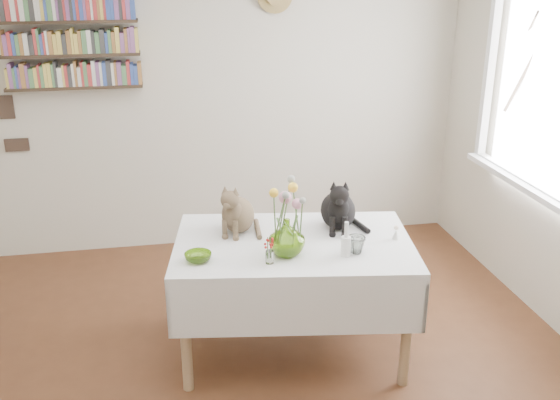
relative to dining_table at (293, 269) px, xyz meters
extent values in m
cube|color=beige|center=(-0.25, 1.78, 0.69)|extent=(4.04, 0.04, 2.54)
cube|color=white|center=(1.72, 0.31, 0.94)|extent=(0.01, 1.40, 1.20)
cube|color=white|center=(1.72, 0.31, 0.31)|extent=(0.06, 1.52, 0.06)
cube|color=white|center=(1.72, 1.04, 0.94)|extent=(0.06, 0.06, 1.20)
cube|color=white|center=(1.69, 0.31, 0.31)|extent=(0.12, 1.50, 0.04)
cube|color=white|center=(0.00, 0.00, 0.15)|extent=(1.51, 1.09, 0.06)
cylinder|color=#A0855F|center=(-0.66, -0.27, -0.22)|extent=(0.06, 0.06, 0.69)
cylinder|color=#A0855F|center=(0.55, -0.45, -0.22)|extent=(0.06, 0.06, 0.69)
cylinder|color=#A0855F|center=(-0.55, 0.45, -0.22)|extent=(0.06, 0.06, 0.69)
cylinder|color=#A0855F|center=(0.66, 0.27, -0.22)|extent=(0.06, 0.06, 0.69)
imported|color=#9BCD3A|center=(-0.07, -0.17, 0.29)|extent=(0.21, 0.21, 0.21)
imported|color=#9BCD3A|center=(-0.57, -0.16, 0.21)|extent=(0.21, 0.21, 0.05)
imported|color=white|center=(0.31, -0.22, 0.23)|extent=(0.12, 0.12, 0.10)
cylinder|color=white|center=(0.25, -0.24, 0.24)|extent=(0.06, 0.06, 0.11)
cylinder|color=white|center=(0.25, -0.24, 0.34)|extent=(0.02, 0.02, 0.09)
cylinder|color=white|center=(-0.19, -0.26, 0.22)|extent=(0.05, 0.05, 0.07)
cone|color=white|center=(0.60, -0.08, 0.22)|extent=(0.05, 0.05, 0.06)
sphere|color=beige|center=(0.60, -0.08, 0.26)|extent=(0.03, 0.03, 0.03)
cylinder|color=#4C7233|center=(-0.10, -0.16, 0.38)|extent=(0.01, 0.01, 0.30)
sphere|color=pink|center=(-0.10, -0.16, 0.53)|extent=(0.07, 0.07, 0.07)
cylinder|color=#4C7233|center=(-0.03, -0.19, 0.36)|extent=(0.01, 0.01, 0.26)
sphere|color=pink|center=(-0.03, -0.19, 0.49)|extent=(0.06, 0.06, 0.06)
cylinder|color=#4C7233|center=(-0.01, -0.14, 0.40)|extent=(0.01, 0.01, 0.34)
sphere|color=yellow|center=(-0.01, -0.14, 0.57)|extent=(0.06, 0.06, 0.06)
cylinder|color=#4C7233|center=(-0.13, -0.13, 0.39)|extent=(0.01, 0.01, 0.31)
sphere|color=yellow|center=(-0.13, -0.13, 0.54)|extent=(0.05, 0.05, 0.05)
cylinder|color=#4C7233|center=(-0.07, -0.12, 0.42)|extent=(0.01, 0.01, 0.37)
sphere|color=#999E93|center=(-0.07, -0.12, 0.60)|extent=(0.04, 0.04, 0.04)
cylinder|color=#4C7233|center=(-0.12, -0.20, 0.40)|extent=(0.01, 0.01, 0.33)
sphere|color=#999E93|center=(-0.12, -0.20, 0.56)|extent=(0.04, 0.04, 0.04)
cylinder|color=#4C7233|center=(0.00, -0.21, 0.38)|extent=(0.01, 0.01, 0.29)
sphere|color=#999E93|center=(0.00, -0.21, 0.52)|extent=(0.04, 0.04, 0.04)
cube|color=#332518|center=(-1.35, 1.67, 0.84)|extent=(1.00, 0.16, 0.02)
cube|color=#332518|center=(-1.35, 1.67, 1.08)|extent=(1.00, 0.16, 0.02)
cube|color=#332518|center=(-1.35, 1.67, 1.32)|extent=(1.00, 0.16, 0.02)
cube|color=#38281E|center=(-1.90, 1.74, 0.69)|extent=(0.14, 0.02, 0.18)
cube|color=#38281E|center=(-1.85, 1.74, 0.39)|extent=(0.18, 0.02, 0.10)
camera|label=1|loc=(-0.70, -3.27, 1.71)|focal=40.00mm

